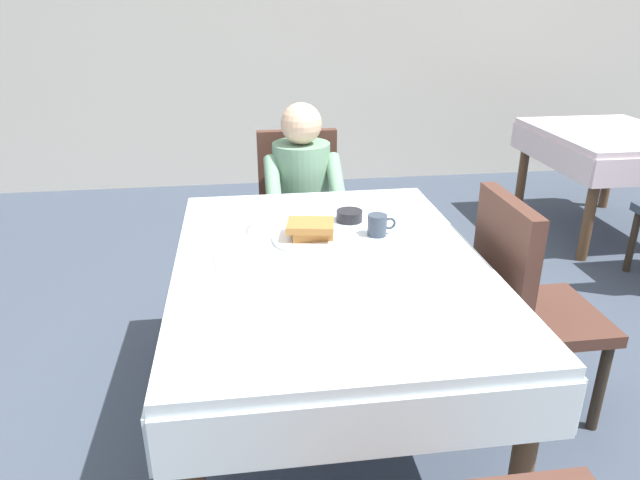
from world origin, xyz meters
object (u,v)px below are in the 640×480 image
(dining_table_main, at_px, (329,280))
(spoon_near_edge, at_px, (318,274))
(diner_person, at_px, (302,190))
(bowl_butter, at_px, (349,216))
(syrup_pitcher, at_px, (254,225))
(fork_left_of_plate, at_px, (260,244))
(cup_coffee, at_px, (378,225))
(knife_right_of_plate, at_px, (358,239))
(plate_breakfast, at_px, (309,238))
(background_table_far, at_px, (609,148))
(chair_right_side, at_px, (523,295))
(breakfast_stack, at_px, (311,229))
(chair_diner, at_px, (300,205))

(dining_table_main, height_order, spoon_near_edge, spoon_near_edge)
(diner_person, height_order, bowl_butter, diner_person)
(syrup_pitcher, bearing_deg, diner_person, 69.78)
(fork_left_of_plate, bearing_deg, cup_coffee, -87.35)
(knife_right_of_plate, distance_m, spoon_near_edge, 0.34)
(plate_breakfast, distance_m, background_table_far, 2.84)
(chair_right_side, relative_size, spoon_near_edge, 6.20)
(bowl_butter, distance_m, syrup_pitcher, 0.41)
(plate_breakfast, relative_size, bowl_butter, 2.55)
(diner_person, relative_size, knife_right_of_plate, 5.60)
(plate_breakfast, distance_m, fork_left_of_plate, 0.19)
(syrup_pitcher, bearing_deg, fork_left_of_plate, -81.59)
(cup_coffee, bearing_deg, background_table_far, 38.39)
(dining_table_main, xyz_separation_m, cup_coffee, (0.22, 0.19, 0.13))
(diner_person, bearing_deg, dining_table_main, 89.31)
(dining_table_main, bearing_deg, breakfast_stack, 105.59)
(bowl_butter, relative_size, knife_right_of_plate, 0.55)
(chair_diner, height_order, background_table_far, chair_diner)
(chair_right_side, xyz_separation_m, cup_coffee, (-0.55, 0.19, 0.25))
(breakfast_stack, distance_m, cup_coffee, 0.27)
(breakfast_stack, bearing_deg, fork_left_of_plate, -175.73)
(plate_breakfast, distance_m, breakfast_stack, 0.04)
(spoon_near_edge, bearing_deg, dining_table_main, 58.16)
(chair_right_side, relative_size, syrup_pitcher, 11.63)
(dining_table_main, height_order, diner_person, diner_person)
(diner_person, xyz_separation_m, bowl_butter, (0.13, -0.66, 0.09))
(knife_right_of_plate, bearing_deg, dining_table_main, 140.54)
(breakfast_stack, distance_m, syrup_pitcher, 0.24)
(chair_right_side, height_order, knife_right_of_plate, chair_right_side)
(fork_left_of_plate, relative_size, background_table_far, 0.16)
(syrup_pitcher, height_order, fork_left_of_plate, syrup_pitcher)
(plate_breakfast, relative_size, background_table_far, 0.25)
(background_table_far, bearing_deg, dining_table_main, -141.42)
(dining_table_main, height_order, background_table_far, same)
(diner_person, distance_m, chair_right_side, 1.27)
(dining_table_main, xyz_separation_m, breakfast_stack, (-0.05, 0.17, 0.14))
(syrup_pitcher, distance_m, background_table_far, 2.96)
(fork_left_of_plate, bearing_deg, bowl_butter, -63.58)
(plate_breakfast, xyz_separation_m, cup_coffee, (0.27, 0.01, 0.03))
(breakfast_stack, bearing_deg, syrup_pitcher, 154.48)
(bowl_butter, xyz_separation_m, syrup_pitcher, (-0.40, -0.09, 0.02))
(diner_person, relative_size, cup_coffee, 9.91)
(chair_diner, xyz_separation_m, knife_right_of_plate, (0.12, -1.02, 0.21))
(breakfast_stack, relative_size, background_table_far, 0.18)
(chair_diner, distance_m, syrup_pitcher, 0.97)
(diner_person, distance_m, fork_left_of_plate, 0.90)
(chair_right_side, height_order, plate_breakfast, chair_right_side)
(plate_breakfast, xyz_separation_m, knife_right_of_plate, (0.19, -0.02, -0.01))
(fork_left_of_plate, xyz_separation_m, background_table_far, (2.51, 1.65, -0.12))
(dining_table_main, xyz_separation_m, fork_left_of_plate, (-0.24, 0.15, 0.09))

